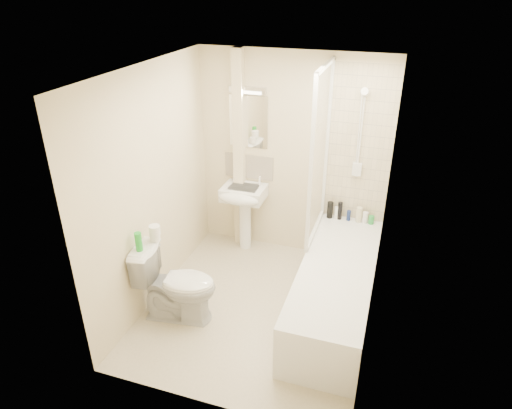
% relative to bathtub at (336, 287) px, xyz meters
% --- Properties ---
extents(floor, '(2.50, 2.50, 0.00)m').
position_rel_bathtub_xyz_m(floor, '(-0.75, -0.20, -0.29)').
color(floor, beige).
rests_on(floor, ground).
extents(wall_back, '(2.20, 0.02, 2.40)m').
position_rel_bathtub_xyz_m(wall_back, '(-0.75, 1.05, 0.91)').
color(wall_back, beige).
rests_on(wall_back, ground).
extents(wall_left, '(0.02, 2.50, 2.40)m').
position_rel_bathtub_xyz_m(wall_left, '(-1.85, -0.20, 0.91)').
color(wall_left, beige).
rests_on(wall_left, ground).
extents(wall_right, '(0.02, 2.50, 2.40)m').
position_rel_bathtub_xyz_m(wall_right, '(0.35, -0.20, 0.91)').
color(wall_right, beige).
rests_on(wall_right, ground).
extents(ceiling, '(2.20, 2.50, 0.02)m').
position_rel_bathtub_xyz_m(ceiling, '(-0.75, -0.20, 2.11)').
color(ceiling, white).
rests_on(ceiling, wall_back).
extents(tile_back, '(0.70, 0.01, 1.75)m').
position_rel_bathtub_xyz_m(tile_back, '(0.00, 1.04, 1.14)').
color(tile_back, beige).
rests_on(tile_back, wall_back).
extents(tile_right, '(0.01, 2.10, 1.75)m').
position_rel_bathtub_xyz_m(tile_right, '(0.34, 0.00, 1.14)').
color(tile_right, beige).
rests_on(tile_right, wall_right).
extents(pipe_boxing, '(0.12, 0.12, 2.40)m').
position_rel_bathtub_xyz_m(pipe_boxing, '(-1.37, 0.99, 0.91)').
color(pipe_boxing, beige).
rests_on(pipe_boxing, ground).
extents(splashback, '(0.60, 0.02, 0.30)m').
position_rel_bathtub_xyz_m(splashback, '(-1.27, 1.04, 0.74)').
color(splashback, beige).
rests_on(splashback, wall_back).
extents(mirror, '(0.46, 0.01, 0.60)m').
position_rel_bathtub_xyz_m(mirror, '(-1.27, 1.04, 1.29)').
color(mirror, white).
rests_on(mirror, wall_back).
extents(strip_light, '(0.42, 0.07, 0.07)m').
position_rel_bathtub_xyz_m(strip_light, '(-1.27, 1.02, 1.66)').
color(strip_light, silver).
rests_on(strip_light, wall_back).
extents(bathtub, '(0.70, 2.10, 0.55)m').
position_rel_bathtub_xyz_m(bathtub, '(0.00, 0.00, 0.00)').
color(bathtub, white).
rests_on(bathtub, ground).
extents(shower_screen, '(0.04, 0.92, 1.80)m').
position_rel_bathtub_xyz_m(shower_screen, '(-0.35, 0.60, 1.16)').
color(shower_screen, white).
rests_on(shower_screen, bathtub).
extents(shower_fixture, '(0.10, 0.16, 0.99)m').
position_rel_bathtub_xyz_m(shower_fixture, '(-0.00, 0.99, 1.26)').
color(shower_fixture, white).
rests_on(shower_fixture, wall_back).
extents(pedestal_sink, '(0.50, 0.47, 0.96)m').
position_rel_bathtub_xyz_m(pedestal_sink, '(-1.27, 0.81, 0.39)').
color(pedestal_sink, white).
rests_on(pedestal_sink, ground).
extents(bottle_black_a, '(0.07, 0.07, 0.20)m').
position_rel_bathtub_xyz_m(bottle_black_a, '(-0.25, 0.96, 0.36)').
color(bottle_black_a, black).
rests_on(bottle_black_a, bathtub).
extents(bottle_white_a, '(0.05, 0.05, 0.15)m').
position_rel_bathtub_xyz_m(bottle_white_a, '(-0.18, 0.96, 0.34)').
color(bottle_white_a, white).
rests_on(bottle_white_a, bathtub).
extents(bottle_black_b, '(0.05, 0.05, 0.21)m').
position_rel_bathtub_xyz_m(bottle_black_b, '(-0.14, 0.96, 0.37)').
color(bottle_black_b, black).
rests_on(bottle_black_b, bathtub).
extents(bottle_blue, '(0.05, 0.05, 0.12)m').
position_rel_bathtub_xyz_m(bottle_blue, '(-0.03, 0.96, 0.32)').
color(bottle_blue, navy).
rests_on(bottle_blue, bathtub).
extents(bottle_cream, '(0.07, 0.07, 0.18)m').
position_rel_bathtub_xyz_m(bottle_cream, '(0.08, 0.96, 0.35)').
color(bottle_cream, beige).
rests_on(bottle_cream, bathtub).
extents(bottle_white_b, '(0.06, 0.06, 0.13)m').
position_rel_bathtub_xyz_m(bottle_white_b, '(0.15, 0.96, 0.33)').
color(bottle_white_b, white).
rests_on(bottle_white_b, bathtub).
extents(bottle_green, '(0.06, 0.06, 0.10)m').
position_rel_bathtub_xyz_m(bottle_green, '(0.22, 0.96, 0.31)').
color(bottle_green, green).
rests_on(bottle_green, bathtub).
extents(toilet, '(0.65, 0.89, 0.79)m').
position_rel_bathtub_xyz_m(toilet, '(-1.47, -0.56, 0.10)').
color(toilet, white).
rests_on(toilet, ground).
extents(toilet_roll_lower, '(0.10, 0.10, 0.09)m').
position_rel_bathtub_xyz_m(toilet_roll_lower, '(-1.72, -0.46, 0.54)').
color(toilet_roll_lower, white).
rests_on(toilet_roll_lower, toilet).
extents(toilet_roll_upper, '(0.11, 0.11, 0.09)m').
position_rel_bathtub_xyz_m(toilet_roll_upper, '(-1.69, -0.50, 0.63)').
color(toilet_roll_upper, white).
rests_on(toilet_roll_upper, toilet_roll_lower).
extents(green_bottle, '(0.06, 0.06, 0.19)m').
position_rel_bathtub_xyz_m(green_bottle, '(-1.76, -0.67, 0.59)').
color(green_bottle, green).
rests_on(green_bottle, toilet).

